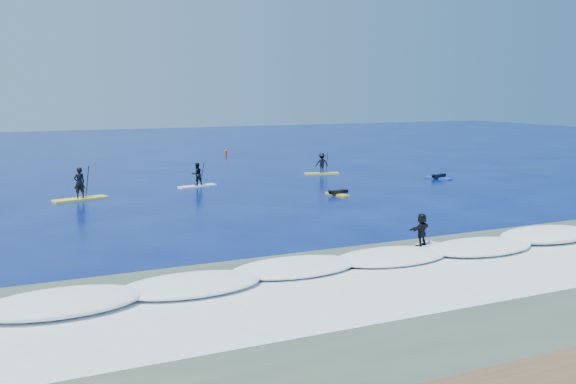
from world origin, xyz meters
name	(u,v)px	position (x,y,z in m)	size (l,w,h in m)	color
ground	(333,210)	(0.00, 0.00, 0.00)	(160.00, 160.00, 0.00)	#030D4A
shallow_water	(532,278)	(0.00, -14.00, 0.01)	(90.00, 13.00, 0.01)	#374B3A
breaking_wave	(455,252)	(0.00, -10.00, 0.00)	(40.00, 6.00, 0.30)	white
whitewater	(511,270)	(0.00, -13.00, 0.00)	(34.00, 5.00, 0.02)	silver
sup_paddler_left	(80,188)	(-11.86, 9.31, 0.70)	(3.27, 1.58, 2.23)	#FFF71B
sup_paddler_center	(197,177)	(-4.06, 11.31, 0.69)	(2.72, 1.20, 1.85)	white
sup_paddler_right	(322,165)	(6.64, 13.63, 0.73)	(2.73, 1.34, 1.86)	yellow
prone_paddler_near	(338,193)	(2.71, 4.25, 0.13)	(1.47, 1.89, 0.39)	yellow
prone_paddler_far	(438,177)	(13.08, 7.63, 0.14)	(1.56, 2.06, 0.42)	#1644AB
wave_surfer	(421,232)	(-1.24, -9.39, 0.80)	(1.99, 1.17, 1.40)	silver
marker_buoy	(226,152)	(4.83, 30.42, 0.30)	(0.29, 0.29, 0.69)	red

